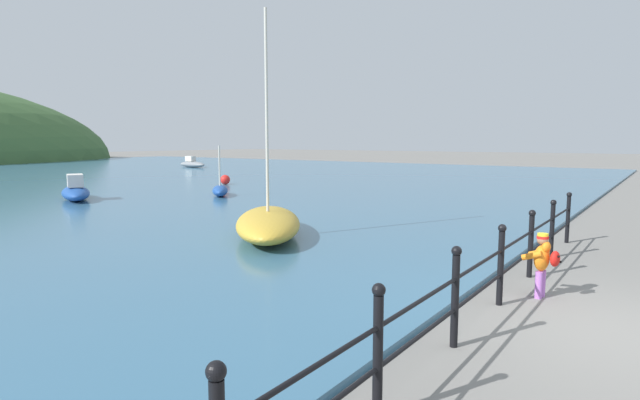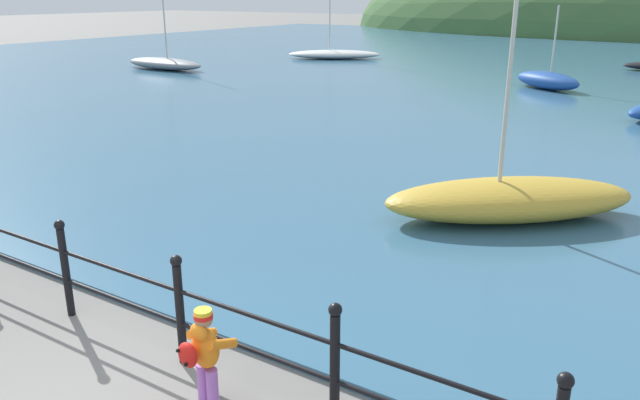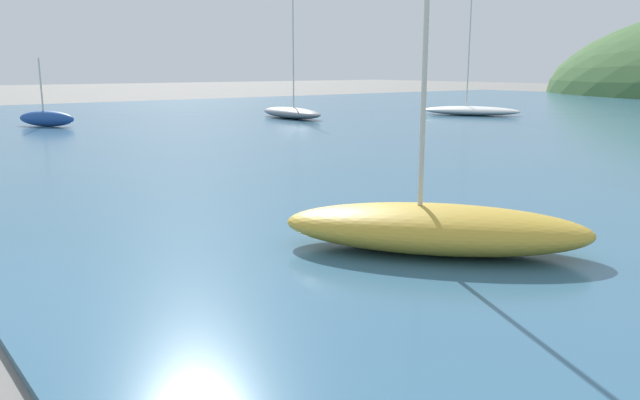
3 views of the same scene
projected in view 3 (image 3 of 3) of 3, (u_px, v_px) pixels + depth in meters
boat_far_left at (47, 118)px, 27.25m from camera, size 2.73×2.18×2.94m
boat_green_fishing at (291, 112)px, 31.75m from camera, size 4.85×1.73×5.82m
boat_twin_mast at (435, 227)px, 8.66m from camera, size 4.19×3.90×5.29m
boat_mid_harbor at (471, 110)px, 33.80m from camera, size 5.38×4.19×6.17m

